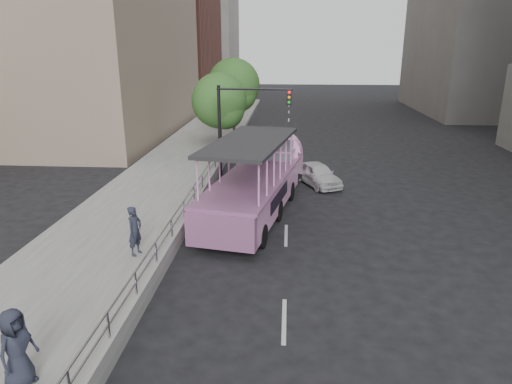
% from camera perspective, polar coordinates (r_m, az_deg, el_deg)
% --- Properties ---
extents(ground, '(160.00, 160.00, 0.00)m').
position_cam_1_polar(ground, '(14.88, -0.29, -11.38)').
color(ground, black).
extents(sidewalk, '(5.50, 80.00, 0.30)m').
position_cam_1_polar(sidewalk, '(24.96, -11.77, 0.87)').
color(sidewalk, '#A1A19B').
rests_on(sidewalk, ground).
extents(kerb_wall, '(0.24, 30.00, 0.36)m').
position_cam_1_polar(kerb_wall, '(16.93, -10.41, -6.11)').
color(kerb_wall, '#ACABA6').
rests_on(kerb_wall, sidewalk).
extents(guardrail, '(0.07, 22.00, 0.71)m').
position_cam_1_polar(guardrail, '(16.67, -10.54, -4.02)').
color(guardrail, '#A6A7AB').
rests_on(guardrail, kerb_wall).
extents(duck_boat, '(4.47, 10.95, 3.54)m').
position_cam_1_polar(duck_boat, '(20.86, 0.35, 1.25)').
color(duck_boat, black).
rests_on(duck_boat, ground).
extents(car, '(2.82, 3.88, 1.23)m').
position_cam_1_polar(car, '(25.02, 7.72, 2.23)').
color(car, silver).
rests_on(car, ground).
extents(pedestrian_near, '(0.59, 0.74, 1.76)m').
position_cam_1_polar(pedestrian_near, '(16.31, -14.90, -4.71)').
color(pedestrian_near, '#252836').
rests_on(pedestrian_near, sidewalk).
extents(pedestrian_far, '(0.79, 1.01, 1.82)m').
position_cam_1_polar(pedestrian_far, '(11.29, -27.77, -16.90)').
color(pedestrian_far, '#252836').
rests_on(pedestrian_far, sidewalk).
extents(parking_sign, '(0.25, 0.54, 2.56)m').
position_cam_1_polar(parking_sign, '(23.90, -4.62, 4.12)').
color(parking_sign, black).
rests_on(parking_sign, ground).
extents(traffic_signal, '(4.20, 0.32, 5.20)m').
position_cam_1_polar(traffic_signal, '(25.87, -1.97, 9.44)').
color(traffic_signal, black).
rests_on(traffic_signal, ground).
extents(street_tree_near, '(3.52, 3.52, 5.72)m').
position_cam_1_polar(street_tree_near, '(29.40, -4.43, 11.03)').
color(street_tree_near, '#372419').
rests_on(street_tree_near, ground).
extents(street_tree_far, '(3.97, 3.97, 6.45)m').
position_cam_1_polar(street_tree_far, '(35.25, -2.67, 12.98)').
color(street_tree_far, '#372419').
rests_on(street_tree_far, ground).
extents(midrise_stone_b, '(16.00, 14.00, 20.00)m').
position_cam_1_polar(midrise_stone_b, '(78.86, -8.86, 19.59)').
color(midrise_stone_b, gray).
rests_on(midrise_stone_b, ground).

